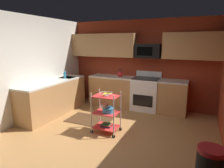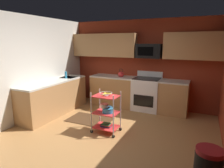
# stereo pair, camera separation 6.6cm
# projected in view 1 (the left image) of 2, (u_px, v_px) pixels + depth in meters

# --- Properties ---
(floor) EXTENTS (4.40, 4.80, 0.04)m
(floor) POSITION_uv_depth(u_px,v_px,m) (104.00, 139.00, 4.04)
(floor) COLOR #A87542
(floor) RESTS_ON ground
(wall_back) EXTENTS (4.52, 0.06, 2.60)m
(wall_back) POSITION_uv_depth(u_px,v_px,m) (140.00, 64.00, 5.93)
(wall_back) COLOR maroon
(wall_back) RESTS_ON ground
(wall_left) EXTENTS (0.06, 4.80, 2.60)m
(wall_left) POSITION_uv_depth(u_px,v_px,m) (21.00, 70.00, 4.66)
(wall_left) COLOR silver
(wall_left) RESTS_ON ground
(counter_run) EXTENTS (3.64, 2.78, 0.92)m
(counter_run) POSITION_uv_depth(u_px,v_px,m) (102.00, 95.00, 5.61)
(counter_run) COLOR #B27F4C
(counter_run) RESTS_ON ground
(oven_range) EXTENTS (0.76, 0.65, 1.10)m
(oven_range) POSITION_uv_depth(u_px,v_px,m) (146.00, 94.00, 5.69)
(oven_range) COLOR white
(oven_range) RESTS_ON ground
(upper_cabinets) EXTENTS (4.40, 0.33, 0.70)m
(upper_cabinets) POSITION_uv_depth(u_px,v_px,m) (136.00, 46.00, 5.66)
(upper_cabinets) COLOR #B27F4C
(microwave) EXTENTS (0.70, 0.39, 0.40)m
(microwave) POSITION_uv_depth(u_px,v_px,m) (148.00, 51.00, 5.52)
(microwave) COLOR black
(rolling_cart) EXTENTS (0.59, 0.40, 0.91)m
(rolling_cart) POSITION_uv_depth(u_px,v_px,m) (106.00, 112.00, 4.23)
(rolling_cart) COLOR silver
(rolling_cart) RESTS_ON ground
(fruit_bowl) EXTENTS (0.27, 0.27, 0.07)m
(fruit_bowl) POSITION_uv_depth(u_px,v_px,m) (106.00, 94.00, 4.14)
(fruit_bowl) COLOR silver
(fruit_bowl) RESTS_ON rolling_cart
(mixing_bowl_large) EXTENTS (0.25, 0.25, 0.11)m
(mixing_bowl_large) POSITION_uv_depth(u_px,v_px,m) (108.00, 110.00, 4.20)
(mixing_bowl_large) COLOR #338CBF
(mixing_bowl_large) RESTS_ON rolling_cart
(mixing_bowl_small) EXTENTS (0.18, 0.18, 0.08)m
(mixing_bowl_small) POSITION_uv_depth(u_px,v_px,m) (104.00, 106.00, 4.17)
(mixing_bowl_small) COLOR silver
(mixing_bowl_small) RESTS_ON rolling_cart
(book_stack) EXTENTS (0.25, 0.17, 0.07)m
(book_stack) POSITION_uv_depth(u_px,v_px,m) (106.00, 125.00, 4.29)
(book_stack) COLOR #1E4C8C
(book_stack) RESTS_ON rolling_cart
(kettle) EXTENTS (0.21, 0.18, 0.26)m
(kettle) POSITION_uv_depth(u_px,v_px,m) (120.00, 74.00, 5.90)
(kettle) COLOR red
(kettle) RESTS_ON counter_run
(dish_soap_bottle) EXTENTS (0.06, 0.06, 0.20)m
(dish_soap_bottle) POSITION_uv_depth(u_px,v_px,m) (65.00, 75.00, 5.62)
(dish_soap_bottle) COLOR #2D8CBF
(dish_soap_bottle) RESTS_ON counter_run
(floor_rug) EXTENTS (1.12, 0.72, 0.01)m
(floor_rug) POSITION_uv_depth(u_px,v_px,m) (89.00, 120.00, 4.99)
(floor_rug) COLOR #472D19
(floor_rug) RESTS_ON ground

